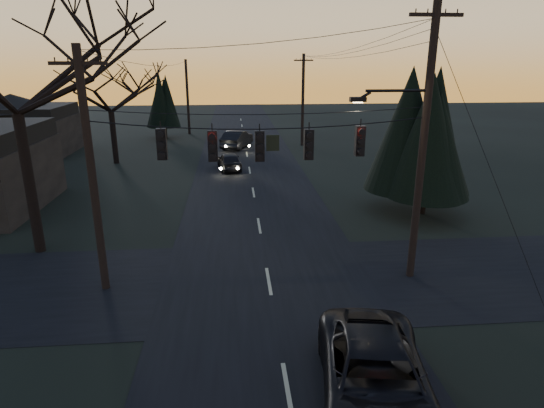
{
  "coord_description": "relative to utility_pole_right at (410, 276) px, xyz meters",
  "views": [
    {
      "loc": [
        -1.22,
        -5.42,
        8.03
      ],
      "look_at": [
        0.1,
        9.71,
        3.17
      ],
      "focal_mm": 30.0,
      "sensor_mm": 36.0,
      "label": 1
    }
  ],
  "objects": [
    {
      "name": "main_road",
      "position": [
        -5.5,
        10.0,
        0.01
      ],
      "size": [
        8.0,
        120.0,
        0.02
      ],
      "primitive_type": "cube",
      "color": "black",
      "rests_on": "ground"
    },
    {
      "name": "cross_road",
      "position": [
        -5.5,
        0.0,
        0.01
      ],
      "size": [
        60.0,
        7.0,
        0.02
      ],
      "primitive_type": "cube",
      "color": "black",
      "rests_on": "ground"
    },
    {
      "name": "utility_pole_right",
      "position": [
        0.0,
        0.0,
        0.0
      ],
      "size": [
        5.0,
        0.3,
        10.0
      ],
      "primitive_type": null,
      "color": "black",
      "rests_on": "ground"
    },
    {
      "name": "utility_pole_left",
      "position": [
        -11.5,
        0.0,
        0.0
      ],
      "size": [
        1.8,
        0.3,
        8.5
      ],
      "primitive_type": null,
      "color": "black",
      "rests_on": "ground"
    },
    {
      "name": "utility_pole_far_r",
      "position": [
        0.0,
        28.0,
        0.0
      ],
      "size": [
        1.8,
        0.3,
        8.5
      ],
      "primitive_type": null,
      "color": "black",
      "rests_on": "ground"
    },
    {
      "name": "utility_pole_far_l",
      "position": [
        -11.5,
        36.0,
        0.0
      ],
      "size": [
        0.3,
        0.3,
        8.0
      ],
      "primitive_type": null,
      "color": "black",
      "rests_on": "ground"
    },
    {
      "name": "span_signal_assembly",
      "position": [
        -5.74,
        0.0,
        5.25
      ],
      "size": [
        11.5,
        0.44,
        1.59
      ],
      "color": "black",
      "rests_on": "ground"
    },
    {
      "name": "bare_tree_left",
      "position": [
        -15.24,
        3.74,
        8.31
      ],
      "size": [
        9.6,
        9.6,
        11.88
      ],
      "color": "black",
      "rests_on": "ground"
    },
    {
      "name": "evergreen_right",
      "position": [
        3.47,
        7.22,
        4.51
      ],
      "size": [
        4.47,
        4.47,
        7.84
      ],
      "color": "black",
      "rests_on": "ground"
    },
    {
      "name": "bare_tree_dist",
      "position": [
        -16.11,
        21.46,
        5.72
      ],
      "size": [
        6.1,
        6.1,
        8.19
      ],
      "color": "black",
      "rests_on": "ground"
    },
    {
      "name": "evergreen_dist",
      "position": [
        -13.83,
        33.74,
        3.74
      ],
      "size": [
        3.28,
        3.28,
        6.3
      ],
      "color": "black",
      "rests_on": "ground"
    },
    {
      "name": "house_left_far",
      "position": [
        -25.5,
        26.0,
        2.6
      ],
      "size": [
        9.0,
        7.0,
        5.2
      ],
      "color": "black",
      "rests_on": "ground"
    },
    {
      "name": "suv_near",
      "position": [
        -3.48,
        -6.68,
        0.78
      ],
      "size": [
        3.41,
        5.92,
        1.55
      ],
      "primitive_type": "imported",
      "rotation": [
        0.0,
        0.0,
        -0.16
      ],
      "color": "black",
      "rests_on": "ground"
    },
    {
      "name": "sedan_oncoming_a",
      "position": [
        -7.0,
        18.45,
        0.65
      ],
      "size": [
        2.06,
        4.01,
        1.31
      ],
      "primitive_type": "imported",
      "rotation": [
        0.0,
        0.0,
        3.28
      ],
      "color": "black",
      "rests_on": "ground"
    },
    {
      "name": "sedan_oncoming_b",
      "position": [
        -6.3,
        27.26,
        0.81
      ],
      "size": [
        3.27,
        5.2,
        1.62
      ],
      "primitive_type": "imported",
      "rotation": [
        0.0,
        0.0,
        2.8
      ],
      "color": "black",
      "rests_on": "ground"
    }
  ]
}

